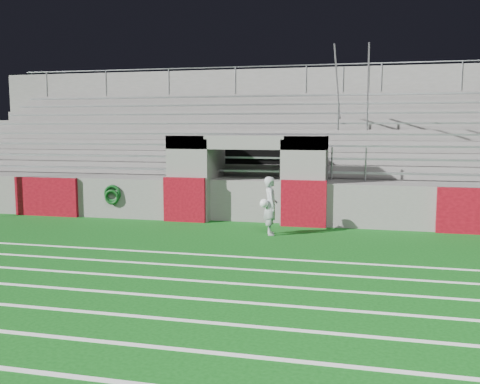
# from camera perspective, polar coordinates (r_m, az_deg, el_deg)

# --- Properties ---
(ground) EXTENTS (90.00, 90.00, 0.00)m
(ground) POSITION_cam_1_polar(r_m,az_deg,el_deg) (13.03, -2.71, -5.71)
(ground) COLOR #0C4A11
(ground) RESTS_ON ground
(field_markings) EXTENTS (28.00, 8.09, 0.01)m
(field_markings) POSITION_cam_1_polar(r_m,az_deg,el_deg) (8.52, -12.33, -12.70)
(field_markings) COLOR white
(field_markings) RESTS_ON ground
(stadium_structure) EXTENTS (26.00, 8.48, 5.42)m
(stadium_structure) POSITION_cam_1_polar(r_m,az_deg,el_deg) (20.53, 3.47, 3.11)
(stadium_structure) COLOR slate
(stadium_structure) RESTS_ON ground
(goalkeeper_with_ball) EXTENTS (0.52, 0.65, 1.56)m
(goalkeeper_with_ball) POSITION_cam_1_polar(r_m,az_deg,el_deg) (14.19, 3.27, -1.47)
(goalkeeper_with_ball) COLOR #9DA3A6
(goalkeeper_with_ball) RESTS_ON ground
(hose_coil) EXTENTS (0.57, 0.15, 0.63)m
(hose_coil) POSITION_cam_1_polar(r_m,az_deg,el_deg) (17.12, -13.47, -0.31)
(hose_coil) COLOR #0C3C14
(hose_coil) RESTS_ON ground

